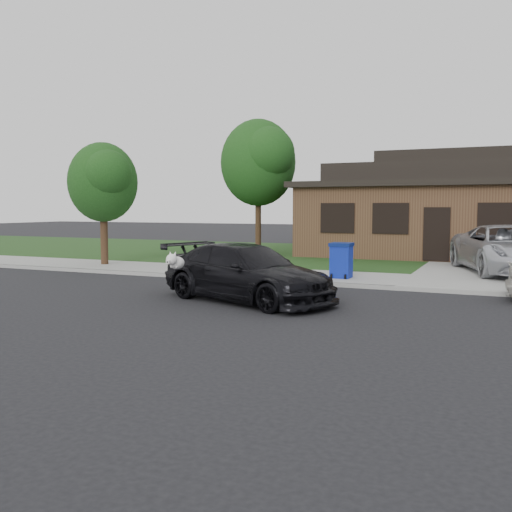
% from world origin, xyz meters
% --- Properties ---
extents(ground, '(120.00, 120.00, 0.00)m').
position_xyz_m(ground, '(0.00, 0.00, 0.00)').
color(ground, black).
rests_on(ground, ground).
extents(sidewalk, '(60.00, 3.00, 0.12)m').
position_xyz_m(sidewalk, '(0.00, 5.00, 0.06)').
color(sidewalk, gray).
rests_on(sidewalk, ground).
extents(curb, '(60.00, 0.12, 0.12)m').
position_xyz_m(curb, '(0.00, 3.50, 0.06)').
color(curb, gray).
rests_on(curb, ground).
extents(lawn, '(60.00, 13.00, 0.13)m').
position_xyz_m(lawn, '(0.00, 13.00, 0.07)').
color(lawn, '#193814').
rests_on(lawn, ground).
extents(driveway, '(4.50, 13.00, 0.14)m').
position_xyz_m(driveway, '(6.00, 10.00, 0.07)').
color(driveway, gray).
rests_on(driveway, ground).
extents(sedan, '(5.16, 3.48, 1.39)m').
position_xyz_m(sedan, '(0.75, 0.21, 0.70)').
color(sedan, black).
rests_on(sedan, ground).
extents(minivan, '(4.18, 6.16, 1.57)m').
position_xyz_m(minivan, '(6.57, 7.93, 0.92)').
color(minivan, silver).
rests_on(minivan, driveway).
extents(recycling_bin, '(0.65, 0.70, 1.08)m').
position_xyz_m(recycling_bin, '(1.90, 4.68, 0.66)').
color(recycling_bin, '#0D2198').
rests_on(recycling_bin, sidewalk).
extents(house, '(12.60, 8.60, 4.65)m').
position_xyz_m(house, '(4.00, 15.00, 2.13)').
color(house, '#422B1C').
rests_on(house, ground).
extents(tree_0, '(3.78, 3.60, 6.34)m').
position_xyz_m(tree_0, '(-4.34, 12.88, 4.48)').
color(tree_0, '#332114').
rests_on(tree_0, ground).
extents(tree_2, '(2.73, 2.60, 4.59)m').
position_xyz_m(tree_2, '(-7.38, 5.11, 3.27)').
color(tree_2, '#332114').
rests_on(tree_2, ground).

